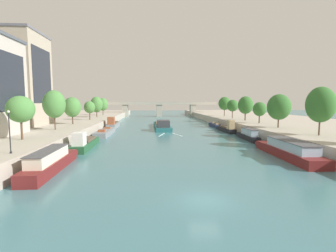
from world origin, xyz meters
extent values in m
plane|color=#42757F|center=(0.00, 0.00, 0.00)|extent=(400.00, 400.00, 0.00)
cube|color=#B7AD9E|center=(-35.50, 55.00, 1.17)|extent=(36.00, 170.00, 2.34)
cube|color=#B7AD9E|center=(35.50, 55.00, 1.17)|extent=(36.00, 170.00, 2.34)
cube|color=#23666B|center=(-1.09, 54.57, 0.48)|extent=(4.54, 22.59, 0.96)
cube|color=#23666B|center=(-1.27, 66.18, 0.57)|extent=(3.99, 1.27, 0.84)
cube|color=#23666B|center=(-1.09, 54.57, 0.99)|extent=(4.62, 22.59, 0.06)
cube|color=#38383D|center=(-0.97, 46.91, 1.92)|extent=(3.21, 4.55, 1.81)
cube|color=black|center=(-1.00, 49.18, 2.19)|extent=(2.51, 0.07, 0.51)
cube|color=brown|center=(-1.12, 56.82, 1.20)|extent=(3.45, 11.76, 0.36)
cylinder|color=#232328|center=(-0.35, 47.82, 1.57)|extent=(0.07, 0.07, 1.10)
cube|color=silver|center=(1.85, 39.04, 0.01)|extent=(2.09, 5.85, 0.03)
cube|color=silver|center=(-1.75, 38.98, 0.01)|extent=(1.91, 5.89, 0.03)
cube|color=maroon|center=(-15.56, 9.51, 0.60)|extent=(2.41, 12.39, 1.19)
cube|color=maroon|center=(-15.66, 16.04, 0.72)|extent=(2.12, 1.28, 0.96)
cube|color=maroon|center=(-15.56, 9.51, 1.22)|extent=(2.46, 12.39, 0.06)
cube|color=beige|center=(-15.55, 8.90, 1.85)|extent=(1.94, 7.94, 1.19)
cube|color=#4C4C51|center=(-15.55, 8.90, 2.49)|extent=(2.08, 8.17, 0.08)
cylinder|color=#232328|center=(-15.17, 5.81, 1.80)|extent=(0.07, 0.07, 1.10)
cube|color=#235633|center=(-15.33, 23.42, 0.53)|extent=(2.46, 11.19, 1.05)
cube|color=#235633|center=(-15.42, 29.35, 0.63)|extent=(2.20, 1.26, 0.89)
cube|color=#235633|center=(-15.33, 23.42, 1.08)|extent=(2.50, 11.19, 0.06)
cube|color=white|center=(-15.28, 19.63, 2.10)|extent=(1.75, 2.26, 1.97)
cube|color=black|center=(-15.29, 20.75, 2.39)|extent=(1.38, 0.05, 0.55)
cube|color=brown|center=(-15.35, 24.54, 1.29)|extent=(1.87, 5.83, 0.36)
cylinder|color=#232328|center=(-14.94, 20.08, 1.66)|extent=(0.07, 0.07, 1.10)
cube|color=gray|center=(-14.97, 39.44, 0.57)|extent=(2.86, 13.16, 1.14)
cube|color=gray|center=(-14.90, 46.36, 0.68)|extent=(2.60, 1.27, 0.94)
cube|color=gray|center=(-14.97, 39.44, 1.17)|extent=(2.92, 13.16, 0.06)
cube|color=#9E5133|center=(-14.94, 42.33, 1.40)|extent=(1.37, 0.91, 0.40)
cube|color=#9E5133|center=(-15.01, 35.77, 1.44)|extent=(1.51, 1.12, 0.48)
cylinder|color=#232328|center=(-14.61, 35.50, 1.75)|extent=(0.07, 0.07, 1.10)
cube|color=gray|center=(-15.56, 55.92, 0.65)|extent=(2.50, 11.40, 1.29)
cube|color=gray|center=(-15.59, 61.96, 0.78)|extent=(2.34, 1.28, 1.02)
cube|color=gray|center=(-15.56, 55.92, 1.32)|extent=(2.55, 11.40, 0.06)
cube|color=#9E5133|center=(-15.55, 52.04, 2.39)|extent=(1.85, 2.29, 2.08)
cube|color=black|center=(-15.55, 53.19, 2.71)|extent=(1.48, 0.04, 0.58)
cube|color=brown|center=(-15.57, 57.06, 1.53)|extent=(1.94, 5.93, 0.36)
cylinder|color=#232328|center=(-15.18, 52.50, 1.90)|extent=(0.07, 0.07, 1.10)
cube|color=maroon|center=(14.93, 14.20, 0.58)|extent=(3.37, 14.56, 1.17)
cube|color=maroon|center=(15.09, 21.80, 0.70)|extent=(2.93, 1.31, 0.95)
cube|color=maroon|center=(14.93, 14.20, 1.20)|extent=(3.43, 14.56, 0.06)
cube|color=#9EBCD6|center=(14.91, 13.48, 1.83)|extent=(2.70, 9.33, 1.21)
cube|color=#4C4C51|center=(14.91, 13.48, 2.48)|extent=(2.89, 9.61, 0.08)
cylinder|color=#232328|center=(15.29, 9.85, 1.78)|extent=(0.07, 0.07, 1.10)
cube|color=black|center=(15.58, 30.19, 0.50)|extent=(1.84, 9.19, 1.00)
cube|color=black|center=(15.71, 35.11, 0.60)|extent=(1.55, 1.26, 0.87)
cube|color=black|center=(15.58, 30.19, 1.03)|extent=(1.87, 9.19, 0.06)
cube|color=#9EBCD6|center=(15.57, 29.73, 1.67)|extent=(1.47, 5.89, 1.21)
cube|color=#4C4C51|center=(15.57, 29.73, 2.32)|extent=(1.57, 6.07, 0.08)
cylinder|color=#232328|center=(15.74, 27.44, 1.61)|extent=(0.07, 0.07, 1.10)
cube|color=black|center=(15.12, 43.45, 0.52)|extent=(2.18, 9.45, 1.03)
cube|color=black|center=(14.93, 48.49, 0.62)|extent=(1.78, 1.29, 0.88)
cube|color=black|center=(15.12, 43.45, 1.06)|extent=(2.21, 9.45, 0.06)
cube|color=tan|center=(15.24, 40.26, 2.15)|extent=(1.44, 1.93, 2.12)
cube|color=black|center=(15.20, 41.21, 2.47)|extent=(1.09, 0.07, 0.59)
cube|color=brown|center=(15.08, 44.39, 1.27)|extent=(1.60, 4.93, 0.36)
cylinder|color=#232328|center=(15.50, 40.64, 1.64)|extent=(0.07, 0.07, 1.10)
cube|color=#1E284C|center=(15.54, 55.99, 0.45)|extent=(2.30, 10.22, 0.91)
cube|color=#1E284C|center=(15.73, 61.42, 0.54)|extent=(1.89, 1.26, 0.81)
cube|color=#1E284C|center=(15.54, 55.99, 0.94)|extent=(2.34, 10.22, 0.06)
cube|color=tan|center=(15.62, 58.22, 1.17)|extent=(1.01, 0.93, 0.40)
cube|color=tan|center=(15.44, 53.15, 1.21)|extent=(1.11, 1.14, 0.48)
cylinder|color=#232328|center=(15.73, 52.93, 1.52)|extent=(0.07, 0.07, 1.10)
cylinder|color=brown|center=(-22.80, 17.93, 4.00)|extent=(0.29, 0.29, 3.33)
ellipsoid|color=#4C8942|center=(-22.80, 17.93, 6.72)|extent=(3.80, 3.80, 3.81)
cylinder|color=brown|center=(-22.82, 30.39, 4.09)|extent=(0.25, 0.25, 3.50)
ellipsoid|color=#4C8942|center=(-22.82, 30.39, 7.30)|extent=(4.18, 4.18, 5.31)
cylinder|color=brown|center=(-23.28, 42.76, 3.74)|extent=(0.29, 0.29, 2.81)
ellipsoid|color=#4C8942|center=(-23.28, 42.76, 6.46)|extent=(4.08, 4.08, 4.79)
cylinder|color=brown|center=(-22.71, 57.34, 3.71)|extent=(0.29, 0.29, 2.75)
ellipsoid|color=#4C8942|center=(-22.71, 57.34, 6.09)|extent=(3.27, 3.27, 3.64)
cylinder|color=brown|center=(-23.26, 69.56, 3.81)|extent=(0.31, 0.31, 2.95)
ellipsoid|color=#4C8942|center=(-23.26, 69.56, 6.78)|extent=(4.23, 4.23, 5.44)
cylinder|color=brown|center=(-23.62, 82.78, 3.80)|extent=(0.25, 0.25, 2.93)
ellipsoid|color=#4C8942|center=(-23.62, 82.78, 6.66)|extent=(4.02, 4.02, 5.10)
cylinder|color=brown|center=(22.97, 19.34, 4.03)|extent=(0.25, 0.25, 3.40)
ellipsoid|color=#336B2D|center=(22.97, 19.34, 7.31)|extent=(4.45, 4.45, 5.75)
cylinder|color=brown|center=(22.50, 31.44, 3.76)|extent=(0.29, 0.29, 2.85)
ellipsoid|color=#336B2D|center=(22.50, 31.44, 6.66)|extent=(4.76, 4.76, 5.37)
cylinder|color=brown|center=(23.03, 41.86, 3.63)|extent=(0.30, 0.30, 2.60)
ellipsoid|color=#336B2D|center=(23.03, 41.86, 5.91)|extent=(3.30, 3.30, 3.54)
cylinder|color=brown|center=(23.19, 51.66, 3.85)|extent=(0.34, 0.34, 3.03)
ellipsoid|color=#336B2D|center=(23.19, 51.66, 6.77)|extent=(4.31, 4.31, 5.10)
cylinder|color=brown|center=(22.42, 60.82, 3.87)|extent=(0.26, 0.26, 3.08)
ellipsoid|color=#336B2D|center=(22.42, 60.82, 6.47)|extent=(3.69, 3.69, 3.86)
cylinder|color=brown|center=(23.21, 72.37, 4.04)|extent=(0.26, 0.26, 3.40)
ellipsoid|color=#336B2D|center=(23.21, 72.37, 7.08)|extent=(4.50, 4.50, 4.87)
cylinder|color=black|center=(-19.07, 8.13, 4.47)|extent=(0.11, 0.11, 4.28)
sphere|color=#EAE5C6|center=(-19.07, 8.13, 6.75)|extent=(0.28, 0.28, 0.28)
cylinder|color=black|center=(-19.07, 8.13, 2.44)|extent=(0.22, 0.22, 0.20)
cube|color=#232833|center=(-26.55, 22.38, 10.88)|extent=(0.04, 9.55, 9.32)
cube|color=#B2A38E|center=(-34.10, 40.24, 12.58)|extent=(10.35, 11.92, 20.48)
cube|color=slate|center=(-34.10, 40.24, 23.07)|extent=(10.66, 12.28, 0.50)
cube|color=#232833|center=(-28.90, 40.24, 13.60)|extent=(0.04, 9.54, 12.29)
cube|color=#ADA899|center=(0.00, 109.52, 6.46)|extent=(59.00, 4.40, 0.60)
cube|color=#ADA899|center=(0.00, 107.52, 7.21)|extent=(59.00, 0.30, 0.90)
cube|color=#ADA899|center=(0.00, 111.52, 7.21)|extent=(59.00, 0.30, 0.90)
cube|color=#ADA899|center=(-17.50, 109.52, 3.08)|extent=(2.80, 3.60, 6.16)
cube|color=#ADA899|center=(0.00, 109.52, 3.08)|extent=(2.80, 3.60, 6.16)
cube|color=#ADA899|center=(17.50, 109.52, 3.08)|extent=(2.80, 3.60, 6.16)
camera|label=1|loc=(-4.20, -18.75, 7.81)|focal=26.48mm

